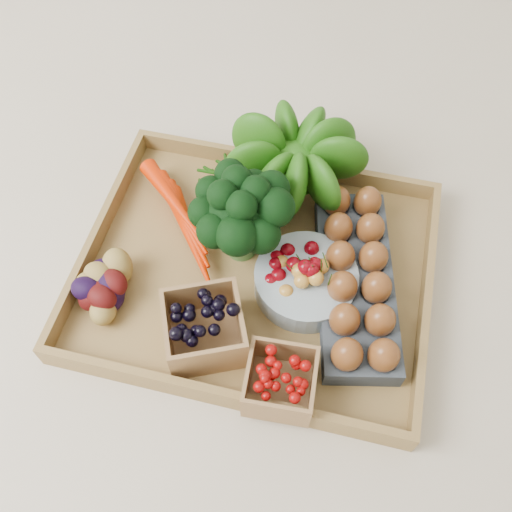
% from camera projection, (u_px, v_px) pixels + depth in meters
% --- Properties ---
extents(ground, '(4.00, 4.00, 0.00)m').
position_uv_depth(ground, '(256.00, 275.00, 0.94)').
color(ground, beige).
rests_on(ground, ground).
extents(tray, '(0.55, 0.45, 0.01)m').
position_uv_depth(tray, '(256.00, 273.00, 0.93)').
color(tray, olive).
rests_on(tray, ground).
extents(carrots, '(0.21, 0.15, 0.05)m').
position_uv_depth(carrots, '(182.00, 215.00, 0.96)').
color(carrots, red).
rests_on(carrots, tray).
extents(lettuce, '(0.15, 0.15, 0.15)m').
position_uv_depth(lettuce, '(297.00, 154.00, 0.96)').
color(lettuce, '#204E0C').
rests_on(lettuce, tray).
extents(broccoli, '(0.16, 0.16, 0.13)m').
position_uv_depth(broccoli, '(241.00, 228.00, 0.90)').
color(broccoli, black).
rests_on(broccoli, tray).
extents(cherry_bowl, '(0.16, 0.16, 0.04)m').
position_uv_depth(cherry_bowl, '(306.00, 281.00, 0.89)').
color(cherry_bowl, '#8C9EA5').
rests_on(cherry_bowl, tray).
extents(egg_carton, '(0.18, 0.34, 0.04)m').
position_uv_depth(egg_carton, '(355.00, 282.00, 0.89)').
color(egg_carton, '#393F48').
rests_on(egg_carton, tray).
extents(potatoes, '(0.13, 0.13, 0.07)m').
position_uv_depth(potatoes, '(100.00, 285.00, 0.87)').
color(potatoes, '#3A0909').
rests_on(potatoes, tray).
extents(punnet_blackberry, '(0.15, 0.15, 0.08)m').
position_uv_depth(punnet_blackberry, '(205.00, 328.00, 0.83)').
color(punnet_blackberry, black).
rests_on(punnet_blackberry, tray).
extents(punnet_raspberry, '(0.10, 0.10, 0.07)m').
position_uv_depth(punnet_raspberry, '(280.00, 382.00, 0.79)').
color(punnet_raspberry, '#7E0605').
rests_on(punnet_raspberry, tray).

